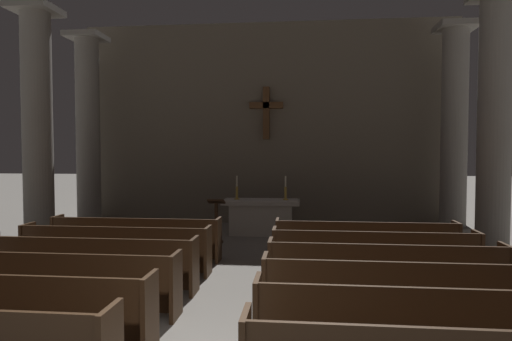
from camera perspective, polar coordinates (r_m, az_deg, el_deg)
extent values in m
cube|color=#422B19|center=(6.48, -29.64, -15.57)|extent=(3.62, 0.40, 0.05)
cube|color=#422B19|center=(6.69, -28.66, -17.00)|extent=(3.62, 0.04, 0.40)
cube|color=#422B19|center=(5.63, -13.55, -17.56)|extent=(0.06, 0.50, 0.95)
cube|color=#422B19|center=(7.35, -24.57, -13.29)|extent=(3.62, 0.40, 0.05)
cube|color=#422B19|center=(7.09, -25.55, -11.59)|extent=(3.62, 0.05, 0.50)
cube|color=#422B19|center=(7.56, -23.83, -14.60)|extent=(3.62, 0.04, 0.40)
cube|color=#422B19|center=(6.61, -10.32, -14.45)|extent=(0.06, 0.50, 0.95)
cube|color=#422B19|center=(8.28, -20.68, -11.45)|extent=(3.62, 0.40, 0.05)
cube|color=#422B19|center=(8.02, -21.44, -9.89)|extent=(3.62, 0.05, 0.50)
cube|color=#422B19|center=(8.49, -20.10, -12.65)|extent=(3.62, 0.04, 0.40)
cube|color=#422B19|center=(7.62, -7.99, -12.13)|extent=(0.06, 0.50, 0.95)
cube|color=#422B19|center=(9.24, -17.62, -9.94)|extent=(3.62, 0.40, 0.05)
cube|color=#422B19|center=(8.98, -18.22, -8.51)|extent=(3.62, 0.05, 0.50)
cube|color=#422B19|center=(9.45, -17.16, -11.05)|extent=(3.62, 0.04, 0.40)
cube|color=#422B19|center=(8.65, -6.24, -10.34)|extent=(0.06, 0.50, 0.95)
cube|color=#422B19|center=(10.07, -27.44, -8.78)|extent=(0.06, 0.50, 0.95)
cube|color=#422B19|center=(10.22, -15.16, -8.70)|extent=(3.62, 0.40, 0.05)
cube|color=#422B19|center=(9.96, -15.65, -7.39)|extent=(3.62, 0.05, 0.50)
cube|color=#422B19|center=(10.43, -14.79, -9.73)|extent=(3.62, 0.04, 0.40)
cube|color=#422B19|center=(9.69, -4.88, -8.93)|extent=(0.06, 0.50, 0.95)
cube|color=#422B19|center=(10.98, -24.29, -7.79)|extent=(0.06, 0.50, 0.95)
cube|color=#422B19|center=(5.54, 20.58, -18.52)|extent=(3.62, 0.40, 0.05)
cube|color=#422B19|center=(5.25, 21.28, -16.57)|extent=(3.62, 0.05, 0.50)
cube|color=#422B19|center=(5.79, 20.06, -19.98)|extent=(3.62, 0.04, 0.40)
cube|color=#422B19|center=(5.36, 0.16, -18.52)|extent=(0.06, 0.50, 0.95)
cube|color=#422B19|center=(6.54, 18.07, -15.18)|extent=(3.62, 0.40, 0.05)
cube|color=#422B19|center=(6.25, 18.55, -13.39)|extent=(3.62, 0.05, 0.50)
cube|color=#422B19|center=(6.78, 17.71, -16.54)|extent=(3.62, 0.04, 0.40)
cube|color=#422B19|center=(6.39, 1.16, -15.02)|extent=(0.06, 0.50, 0.95)
cube|color=#422B19|center=(7.57, 16.28, -12.71)|extent=(3.62, 0.40, 0.05)
cube|color=#422B19|center=(7.28, 16.64, -11.08)|extent=(3.62, 0.05, 0.50)
cube|color=#422B19|center=(7.80, 16.01, -13.96)|extent=(3.62, 0.04, 0.40)
cube|color=#422B19|center=(7.43, 1.86, -12.49)|extent=(0.06, 0.50, 0.95)
cube|color=#422B19|center=(8.07, 29.55, -11.61)|extent=(0.06, 0.50, 0.95)
cube|color=#422B19|center=(8.60, 14.95, -10.83)|extent=(3.62, 0.40, 0.05)
cube|color=#422B19|center=(8.33, 15.22, -9.34)|extent=(3.62, 0.05, 0.50)
cube|color=#422B19|center=(8.83, 14.74, -11.98)|extent=(3.62, 0.04, 0.40)
cube|color=#422B19|center=(8.48, 2.38, -10.59)|extent=(0.06, 0.50, 0.95)
cube|color=#422B19|center=(9.05, 26.74, -10.03)|extent=(0.06, 0.50, 0.95)
cube|color=#422B19|center=(9.66, 13.91, -9.35)|extent=(3.62, 0.40, 0.05)
cube|color=#422B19|center=(9.38, 14.12, -7.99)|extent=(3.62, 0.05, 0.50)
cube|color=#422B19|center=(9.88, 13.75, -10.41)|extent=(3.62, 0.04, 0.40)
cube|color=#422B19|center=(9.54, 2.78, -9.11)|extent=(0.06, 0.50, 0.95)
cube|color=#422B19|center=(10.05, 24.50, -8.74)|extent=(0.06, 0.50, 0.95)
cube|color=gray|center=(12.73, -26.17, -8.13)|extent=(1.02, 1.02, 0.20)
cylinder|color=gray|center=(12.54, -26.42, 4.75)|extent=(0.73, 0.73, 5.88)
cube|color=gray|center=(13.02, -26.70, 18.15)|extent=(1.10, 1.10, 0.16)
cube|color=gray|center=(11.71, 28.19, -9.10)|extent=(1.02, 1.02, 0.20)
cylinder|color=gray|center=(11.49, 28.49, 4.93)|extent=(0.73, 0.73, 5.88)
cube|color=gray|center=(15.03, -20.73, -6.43)|extent=(1.02, 1.02, 0.20)
cylinder|color=gray|center=(14.87, -20.90, 4.46)|extent=(0.73, 0.73, 5.88)
cube|color=gray|center=(15.28, -21.09, 15.86)|extent=(1.10, 1.10, 0.16)
cube|color=gray|center=(14.17, 24.05, -7.03)|extent=(1.02, 1.02, 0.20)
cylinder|color=gray|center=(14.00, 24.26, 4.53)|extent=(0.73, 0.73, 5.88)
cube|color=gray|center=(14.43, 24.49, 16.61)|extent=(1.10, 1.10, 0.16)
cube|color=#BCB7AD|center=(12.71, 0.65, -6.34)|extent=(1.76, 0.72, 0.88)
cube|color=#BCB7AD|center=(12.64, 0.66, -4.10)|extent=(2.20, 0.90, 0.12)
cube|color=silver|center=(12.64, 0.66, -3.81)|extent=(2.09, 0.86, 0.01)
cylinder|color=#B79338|center=(12.72, -2.49, -3.69)|extent=(0.16, 0.16, 0.02)
cylinder|color=#B79338|center=(12.70, -2.50, -2.90)|extent=(0.07, 0.07, 0.37)
cylinder|color=silver|center=(12.67, -2.50, -1.37)|extent=(0.04, 0.04, 0.31)
cylinder|color=#B79338|center=(12.59, 3.84, -3.76)|extent=(0.16, 0.16, 0.02)
cylinder|color=#B79338|center=(12.57, 3.84, -2.96)|extent=(0.07, 0.07, 0.37)
cylinder|color=silver|center=(12.54, 3.84, -1.41)|extent=(0.04, 0.04, 0.31)
cube|color=#706656|center=(14.68, 1.41, 6.06)|extent=(12.25, 0.25, 6.60)
cube|color=brown|center=(14.48, 1.34, 7.42)|extent=(0.20, 0.20, 1.70)
cube|color=brown|center=(14.51, 1.34, 8.42)|extent=(1.09, 0.20, 0.20)
cylinder|color=#422B19|center=(11.76, -5.14, -9.15)|extent=(0.36, 0.36, 0.04)
cylinder|color=#422B19|center=(11.67, -5.15, -6.72)|extent=(0.10, 0.10, 1.05)
cube|color=#422B19|center=(11.59, -5.17, -4.01)|extent=(0.44, 0.31, 0.15)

